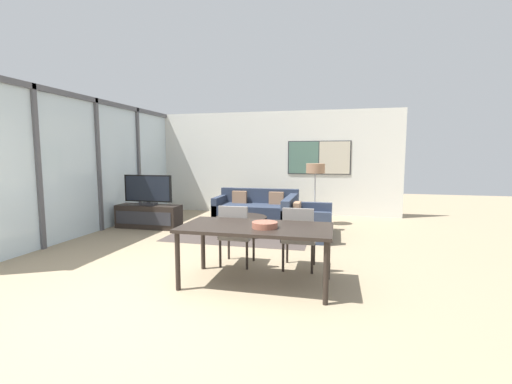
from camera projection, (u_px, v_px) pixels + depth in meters
The scene contains 14 objects.
ground_plane at pixel (157, 302), 3.78m from camera, with size 24.00×24.00×0.00m, color #9E896B.
wall_back at pixel (269, 163), 9.46m from camera, with size 7.12×0.09×2.80m.
window_wall_left at pixel (97, 159), 7.24m from camera, with size 0.07×6.05×2.80m.
area_rug at pixel (241, 233), 7.08m from camera, with size 2.79×1.99×0.01m.
tv_console at pixel (149, 216), 7.64m from camera, with size 1.43×0.48×0.51m.
television at pixel (148, 190), 7.57m from camera, with size 1.13×0.20×0.67m.
sofa_main at pixel (257, 210), 8.40m from camera, with size 1.98×0.91×0.78m.
sofa_side at pixel (304, 223), 6.86m from camera, with size 0.91×1.37×0.78m.
coffee_table at pixel (241, 221), 7.06m from camera, with size 1.05×1.05×0.35m.
dining_table at pixel (256, 231), 4.24m from camera, with size 1.86×0.92×0.75m.
dining_chair_left at pixel (236, 232), 4.98m from camera, with size 0.46×0.46×0.90m.
dining_chair_centre at pixel (299, 235), 4.80m from camera, with size 0.46×0.46×0.90m.
fruit_bowl at pixel (265, 224), 4.12m from camera, with size 0.31×0.31×0.07m.
floor_lamp at pixel (315, 172), 7.83m from camera, with size 0.43×0.43×1.43m.
Camera 1 is at (1.90, -3.27, 1.62)m, focal length 24.00 mm.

